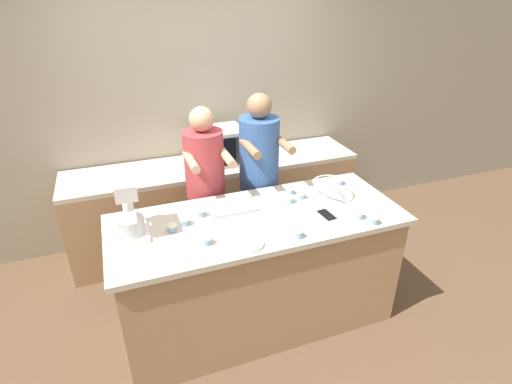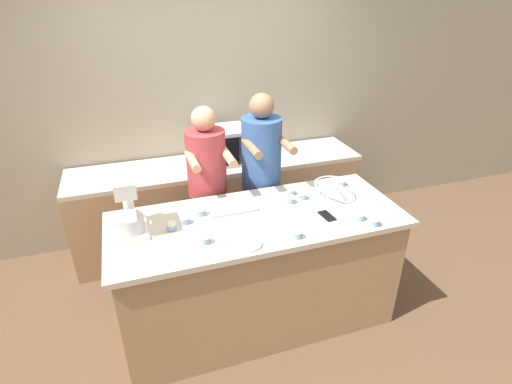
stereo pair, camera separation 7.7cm
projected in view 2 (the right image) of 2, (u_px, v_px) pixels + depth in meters
The scene contains 23 objects.
ground_plane at pixel (258, 317), 3.24m from camera, with size 16.00×16.00×0.00m, color brown.
back_wall at pixel (208, 105), 3.91m from camera, with size 10.00×0.06×2.70m.
island_counter at pixel (258, 270), 3.03m from camera, with size 2.08×0.83×0.94m.
back_counter at pixel (220, 202), 4.04m from camera, with size 2.80×0.60×0.88m.
person_left at pixel (208, 196), 3.29m from camera, with size 0.33×0.50×1.60m.
person_right at pixel (261, 185), 3.41m from camera, with size 0.34×0.50×1.66m.
stand_mixer at pixel (129, 208), 2.56m from camera, with size 0.20×0.30×0.40m.
mixing_bowl at pixel (331, 190), 3.02m from camera, with size 0.27×0.27×0.13m.
baking_tray at pixel (232, 205), 2.92m from camera, with size 0.34×0.23×0.04m.
microwave_oven at pixel (223, 146), 3.77m from camera, with size 0.44×0.37×0.33m.
cell_phone at pixel (327, 216), 2.81m from camera, with size 0.08×0.15×0.01m.
small_plate at pixel (246, 243), 2.51m from camera, with size 0.21×0.21×0.02m.
cupcake_0 at pixel (360, 216), 2.76m from camera, with size 0.06×0.06×0.06m.
cupcake_1 at pixel (202, 211), 2.82m from camera, with size 0.06×0.06×0.06m.
cupcake_2 at pixel (375, 221), 2.70m from camera, with size 0.06×0.06×0.06m.
cupcake_3 at pixel (342, 182), 3.24m from camera, with size 0.06×0.06×0.06m.
cupcake_4 at pixel (291, 199), 2.98m from camera, with size 0.06×0.06×0.06m.
cupcake_5 at pixel (186, 219), 2.72m from camera, with size 0.06×0.06×0.06m.
cupcake_6 at pixel (206, 239), 2.51m from camera, with size 0.06×0.06×0.06m.
cupcake_7 at pixel (292, 191), 3.10m from camera, with size 0.06×0.06×0.06m.
cupcake_8 at pixel (303, 195), 3.03m from camera, with size 0.06×0.06×0.06m.
cupcake_9 at pixel (298, 234), 2.57m from camera, with size 0.06×0.06×0.06m.
cupcake_10 at pixel (171, 226), 2.65m from camera, with size 0.06×0.06×0.06m.
Camera 2 is at (-0.78, -2.28, 2.40)m, focal length 28.00 mm.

